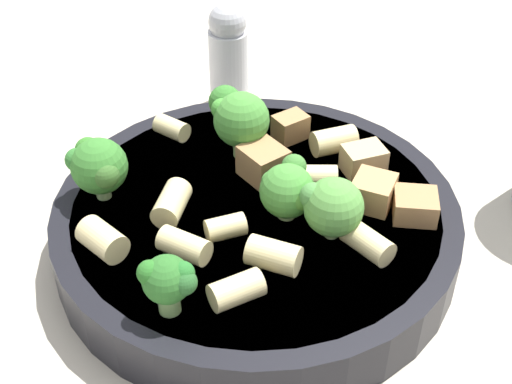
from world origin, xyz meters
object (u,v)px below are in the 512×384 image
at_px(rigatoni_3, 184,246).
at_px(pepper_shaker, 228,56).
at_px(broccoli_floret_0, 288,190).
at_px(rigatoni_1, 172,202).
at_px(broccoli_floret_1, 333,205).
at_px(rigatoni_8, 103,240).
at_px(pasta_bowl, 256,222).
at_px(chicken_chunk_2, 290,127).
at_px(rigatoni_5, 172,128).
at_px(rigatoni_0, 319,177).
at_px(chicken_chunk_3, 364,160).
at_px(broccoli_floret_3, 225,103).
at_px(rigatoni_2, 334,141).
at_px(rigatoni_6, 281,255).
at_px(chicken_chunk_4, 415,206).
at_px(chicken_chunk_0, 373,192).
at_px(chicken_chunk_1, 263,163).
at_px(broccoli_floret_2, 168,280).
at_px(rigatoni_9, 226,227).
at_px(broccoli_floret_4, 237,120).
at_px(broccoli_floret_5, 98,166).

distance_m(rigatoni_3, pepper_shaker, 0.22).
distance_m(broccoli_floret_0, rigatoni_1, 0.07).
height_order(broccoli_floret_1, rigatoni_8, broccoli_floret_1).
bearing_deg(pasta_bowl, chicken_chunk_2, -118.01).
height_order(rigatoni_5, rigatoni_8, rigatoni_8).
height_order(rigatoni_0, chicken_chunk_3, chicken_chunk_3).
bearing_deg(pasta_bowl, broccoli_floret_3, -86.26).
bearing_deg(rigatoni_8, broccoli_floret_1, 176.51).
height_order(broccoli_floret_1, rigatoni_2, broccoli_floret_1).
distance_m(rigatoni_6, chicken_chunk_3, 0.10).
height_order(broccoli_floret_1, pepper_shaker, pepper_shaker).
bearing_deg(pepper_shaker, rigatoni_6, 88.87).
xyz_separation_m(chicken_chunk_2, chicken_chunk_4, (-0.06, 0.09, -0.00)).
height_order(broccoli_floret_3, chicken_chunk_2, broccoli_floret_3).
xyz_separation_m(broccoli_floret_0, chicken_chunk_0, (-0.05, -0.00, -0.01)).
xyz_separation_m(chicken_chunk_0, chicken_chunk_3, (-0.00, -0.03, -0.00)).
height_order(broccoli_floret_3, chicken_chunk_3, broccoli_floret_3).
height_order(rigatoni_3, chicken_chunk_1, chicken_chunk_1).
bearing_deg(chicken_chunk_4, rigatoni_1, -10.92).
distance_m(pasta_bowl, broccoli_floret_2, 0.10).
relative_size(rigatoni_0, rigatoni_9, 0.96).
relative_size(broccoli_floret_3, chicken_chunk_2, 1.46).
xyz_separation_m(rigatoni_3, chicken_chunk_1, (-0.06, -0.07, 0.00)).
relative_size(broccoli_floret_4, chicken_chunk_4, 1.81).
bearing_deg(broccoli_floret_5, rigatoni_3, 126.15).
distance_m(rigatoni_5, chicken_chunk_3, 0.13).
xyz_separation_m(broccoli_floret_4, rigatoni_0, (-0.04, 0.04, -0.02)).
bearing_deg(chicken_chunk_4, rigatoni_5, -39.09).
distance_m(broccoli_floret_3, rigatoni_8, 0.14).
bearing_deg(broccoli_floret_2, chicken_chunk_1, -122.82).
bearing_deg(rigatoni_9, rigatoni_3, 25.55).
bearing_deg(broccoli_floret_4, pepper_shaker, -95.36).
bearing_deg(rigatoni_5, broccoli_floret_0, 122.19).
distance_m(rigatoni_9, pepper_shaker, 0.20).
distance_m(broccoli_floret_1, chicken_chunk_3, 0.07).
height_order(broccoli_floret_0, rigatoni_5, broccoli_floret_0).
bearing_deg(broccoli_floret_3, rigatoni_1, 62.62).
bearing_deg(rigatoni_6, broccoli_floret_3, -86.08).
height_order(rigatoni_6, chicken_chunk_4, rigatoni_6).
bearing_deg(pepper_shaker, rigatoni_3, 75.20).
relative_size(rigatoni_0, chicken_chunk_4, 0.86).
xyz_separation_m(rigatoni_3, chicken_chunk_2, (-0.08, -0.11, 0.00)).
relative_size(rigatoni_5, rigatoni_6, 0.81).
xyz_separation_m(chicken_chunk_0, pepper_shaker, (0.06, -0.19, 0.00)).
relative_size(pasta_bowl, broccoli_floret_3, 7.83).
relative_size(broccoli_floret_5, rigatoni_3, 1.40).
relative_size(broccoli_floret_2, rigatoni_1, 1.18).
xyz_separation_m(pasta_bowl, rigatoni_2, (-0.06, -0.05, 0.02)).
height_order(broccoli_floret_3, chicken_chunk_0, broccoli_floret_3).
xyz_separation_m(broccoli_floret_4, chicken_chunk_1, (-0.01, 0.03, -0.02)).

